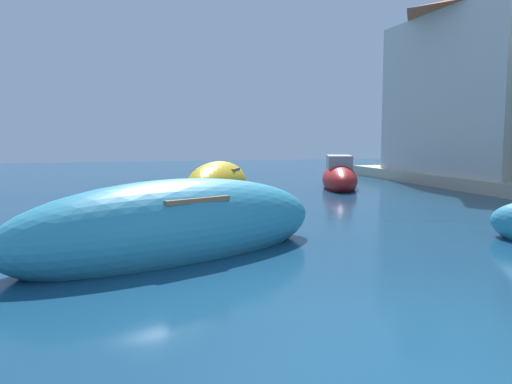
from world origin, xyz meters
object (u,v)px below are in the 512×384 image
Objects in this scene: moored_boat_2 at (339,177)px; waterfront_building_annex at (488,82)px; moored_boat_0 at (176,228)px; moored_boat_4 at (218,183)px.

waterfront_building_annex is (6.93, -0.22, 4.06)m from moored_boat_2.
waterfront_building_annex is at bearing 108.50° from moored_boat_2.
moored_boat_2 is 0.52× the size of waterfront_building_annex.
moored_boat_0 is 1.27× the size of moored_boat_4.
moored_boat_4 is at bearing -54.27° from moored_boat_2.
moored_boat_0 is 18.59m from waterfront_building_annex.
moored_boat_2 is at bearing 28.04° from moored_boat_0.
moored_boat_4 is 0.58× the size of waterfront_building_annex.
moored_boat_4 is 13.09m from waterfront_building_annex.
moored_boat_0 is 1.42× the size of moored_boat_2.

